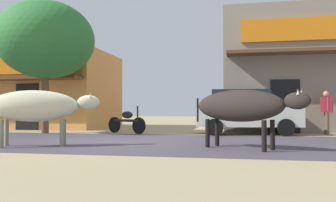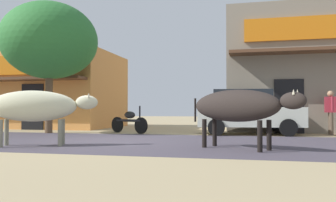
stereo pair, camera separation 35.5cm
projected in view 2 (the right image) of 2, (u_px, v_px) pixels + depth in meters
ground at (103, 141)px, 10.15m from camera, size 80.00×80.00×0.00m
asphalt_road at (103, 141)px, 10.15m from camera, size 72.00×5.99×0.00m
storefront_left_cafe at (48, 91)px, 18.61m from camera, size 7.16×5.82×3.83m
storefront_right_club at (310, 72)px, 15.73m from camera, size 7.12×5.82×5.21m
roadside_tree at (49, 41)px, 13.82m from camera, size 3.77×3.77×5.15m
parked_hatchback_car at (247, 112)px, 12.88m from camera, size 3.88×2.08×1.64m
parked_motorcycle at (129, 121)px, 13.65m from camera, size 1.78×0.98×1.06m
cow_near_brown at (36, 107)px, 8.81m from camera, size 2.65×1.49×1.39m
cow_far_dark at (238, 106)px, 8.07m from camera, size 2.64×1.74×1.37m
pedestrian_by_shop at (331, 109)px, 12.76m from camera, size 0.42×0.61×1.61m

